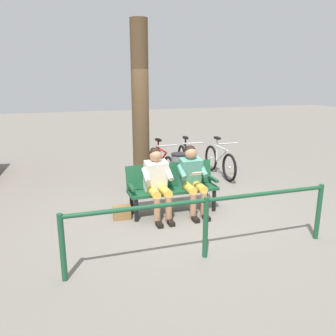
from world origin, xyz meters
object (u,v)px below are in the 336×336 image
Objects in this scene: person_reading at (192,176)px; handbag at (122,212)px; person_companion at (157,180)px; bench at (172,184)px; bicycle_green at (220,161)px; tree_trunk at (140,111)px; bicycle_black at (161,164)px; litter_bin at (179,173)px; bicycle_red at (187,161)px.

person_reading is 4.00× the size of handbag.
bench is at bearing -152.88° from person_companion.
person_reading is 1.00× the size of person_companion.
person_reading is 0.71× the size of bicycle_green.
person_reading is 1.79m from tree_trunk.
bench is 0.39m from person_companion.
bicycle_green is at bearing -163.07° from tree_trunk.
bicycle_green is at bearing -136.31° from bench.
person_companion reaches higher than handbag.
handbag is 2.51m from bicycle_black.
bicycle_black is (0.07, -1.06, -0.06)m from litter_bin.
litter_bin is at bearing -117.84° from bench.
bicycle_red reaches higher than bench.
person_reading is 2.42m from bicycle_red.
bicycle_green is 1.00× the size of bicycle_red.
handbag is (1.25, -0.07, -0.54)m from person_reading.
bicycle_black is at bearing -96.89° from bicycle_green.
person_reading is 1.15m from litter_bin.
handbag is at bearing -7.75° from person_companion.
tree_trunk reaches higher than litter_bin.
litter_bin is at bearing -143.90° from handbag.
person_reading is 0.35× the size of tree_trunk.
handbag is 0.18× the size of bicycle_black.
person_companion reaches higher than litter_bin.
tree_trunk is at bearing -41.92° from bicycle_black.
tree_trunk is 4.09× the size of litter_bin.
tree_trunk is at bearing -118.14° from handbag.
litter_bin is 1.07m from bicycle_black.
bicycle_black is at bearing -77.75° from bicycle_red.
handbag is at bearing -54.79° from bicycle_green.
tree_trunk is at bearing -92.98° from person_companion.
bicycle_black is at bearing -102.38° from bench.
bench is at bearing 102.60° from tree_trunk.
person_reading reaches higher than bench.
bicycle_red is at bearing -110.06° from bicycle_green.
bench reaches higher than handbag.
bicycle_red is at bearing -118.94° from litter_bin.
person_reading is at bearing 176.65° from handbag.
bench is 0.47× the size of tree_trunk.
person_reading and person_companion have the same top height.
handbag is 1.79m from litter_bin.
bicycle_green is at bearing 79.11° from bicycle_black.
bench is at bearing -174.57° from handbag.
person_companion is 1.44× the size of litter_bin.
tree_trunk is at bearing -16.14° from litter_bin.
bicycle_red is at bearing -133.26° from handbag.
person_companion is 2.32m from bicycle_black.
bicycle_green reaches higher than handbag.
person_companion is 2.96m from bicycle_green.
bench is 0.39m from person_reading.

